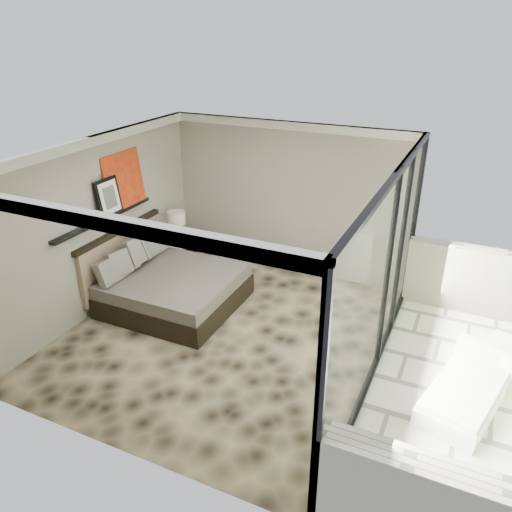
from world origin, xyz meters
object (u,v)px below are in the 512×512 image
at_px(nightstand, 177,253).
at_px(bed, 169,286).
at_px(table_lamp, 177,223).
at_px(lounger, 465,393).
at_px(ottoman, 504,362).

bearing_deg(nightstand, bed, -39.26).
bearing_deg(bed, table_lamp, 116.50).
bearing_deg(table_lamp, lounger, -18.62).
bearing_deg(ottoman, lounger, -118.18).
relative_size(bed, table_lamp, 3.40).
height_order(nightstand, ottoman, nightstand).
height_order(bed, table_lamp, bed).
xyz_separation_m(bed, nightstand, (-0.66, 1.25, -0.05)).
relative_size(table_lamp, ottoman, 1.17).
relative_size(bed, lounger, 1.31).
height_order(table_lamp, ottoman, table_lamp).
bearing_deg(nightstand, lounger, 4.55).
bearing_deg(lounger, ottoman, 76.14).
distance_m(bed, ottoman, 5.11).
bearing_deg(lounger, table_lamp, 175.70).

